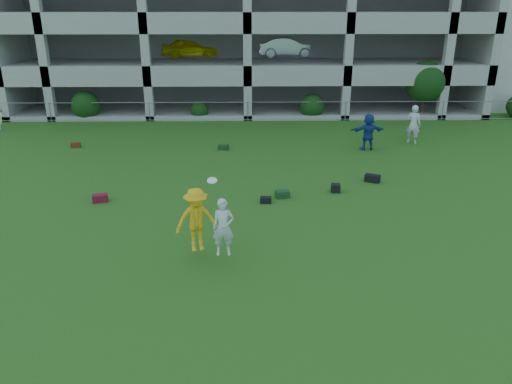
{
  "coord_description": "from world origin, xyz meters",
  "views": [
    {
      "loc": [
        -0.09,
        -11.23,
        6.82
      ],
      "look_at": [
        0.19,
        3.0,
        1.4
      ],
      "focal_mm": 35.0,
      "sensor_mm": 36.0,
      "label": 1
    }
  ],
  "objects_px": {
    "crate_d": "(336,188)",
    "frisbee_contest": "(202,221)",
    "bystander_d": "(368,132)",
    "bystander_e": "(413,124)",
    "parking_garage": "(247,14)"
  },
  "relations": [
    {
      "from": "crate_d",
      "to": "parking_garage",
      "type": "height_order",
      "value": "parking_garage"
    },
    {
      "from": "bystander_e",
      "to": "frisbee_contest",
      "type": "height_order",
      "value": "frisbee_contest"
    },
    {
      "from": "bystander_d",
      "to": "crate_d",
      "type": "distance_m",
      "value": 6.43
    },
    {
      "from": "bystander_e",
      "to": "crate_d",
      "type": "xyz_separation_m",
      "value": [
        -5.13,
        -6.98,
        -0.84
      ]
    },
    {
      "from": "bystander_e",
      "to": "crate_d",
      "type": "distance_m",
      "value": 8.71
    },
    {
      "from": "bystander_d",
      "to": "bystander_e",
      "type": "height_order",
      "value": "bystander_e"
    },
    {
      "from": "bystander_e",
      "to": "crate_d",
      "type": "bearing_deg",
      "value": 84.86
    },
    {
      "from": "bystander_e",
      "to": "frisbee_contest",
      "type": "bearing_deg",
      "value": 82.58
    },
    {
      "from": "frisbee_contest",
      "to": "parking_garage",
      "type": "distance_m",
      "value": 26.82
    },
    {
      "from": "crate_d",
      "to": "bystander_e",
      "type": "bearing_deg",
      "value": 53.71
    },
    {
      "from": "bystander_e",
      "to": "frisbee_contest",
      "type": "distance_m",
      "value": 15.7
    },
    {
      "from": "crate_d",
      "to": "frisbee_contest",
      "type": "height_order",
      "value": "frisbee_contest"
    },
    {
      "from": "crate_d",
      "to": "frisbee_contest",
      "type": "bearing_deg",
      "value": -131.36
    },
    {
      "from": "frisbee_contest",
      "to": "parking_garage",
      "type": "height_order",
      "value": "parking_garage"
    },
    {
      "from": "bystander_d",
      "to": "parking_garage",
      "type": "relative_size",
      "value": 0.06
    }
  ]
}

